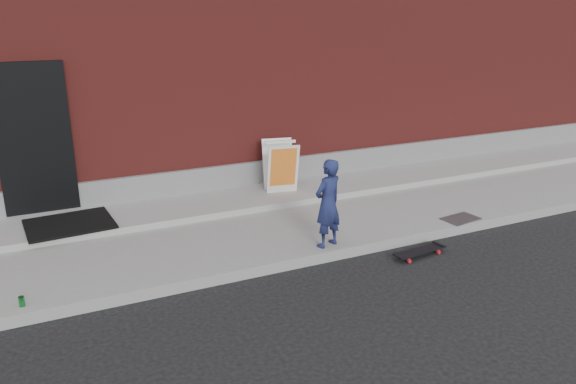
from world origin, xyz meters
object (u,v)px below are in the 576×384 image
pizza_sign (281,166)px  soda_can (22,301)px  child (328,203)px  skateboard (420,251)px

pizza_sign → soda_can: (-4.11, -2.22, -0.48)m
child → pizza_sign: size_ratio=1.40×
skateboard → pizza_sign: size_ratio=0.92×
pizza_sign → soda_can: bearing=-151.6°
skateboard → child: bearing=154.0°
child → soda_can: size_ratio=10.58×
soda_can → skateboard: bearing=-6.2°
skateboard → soda_can: bearing=173.8°
skateboard → pizza_sign: 2.95m
child → soda_can: 3.85m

